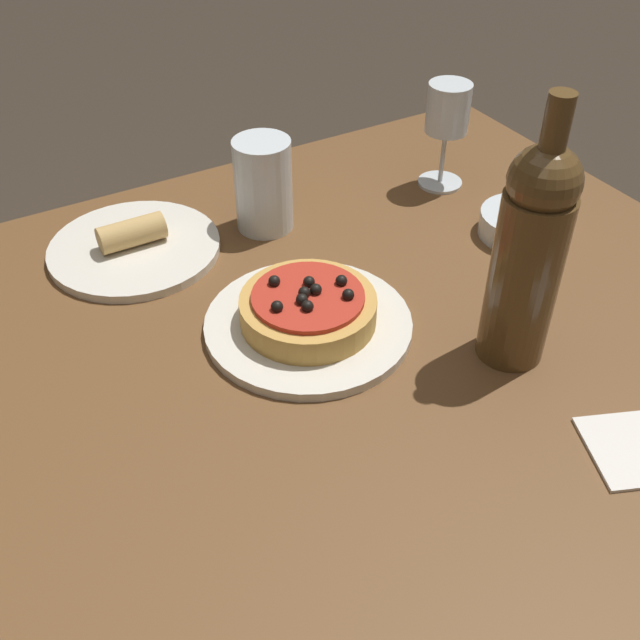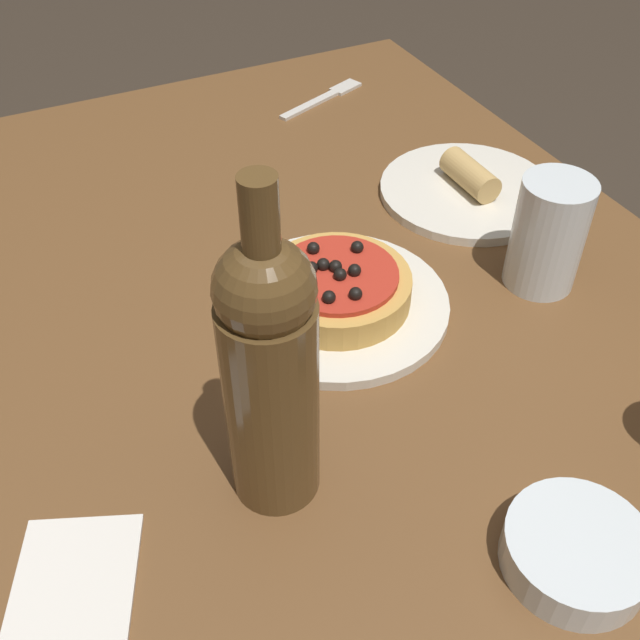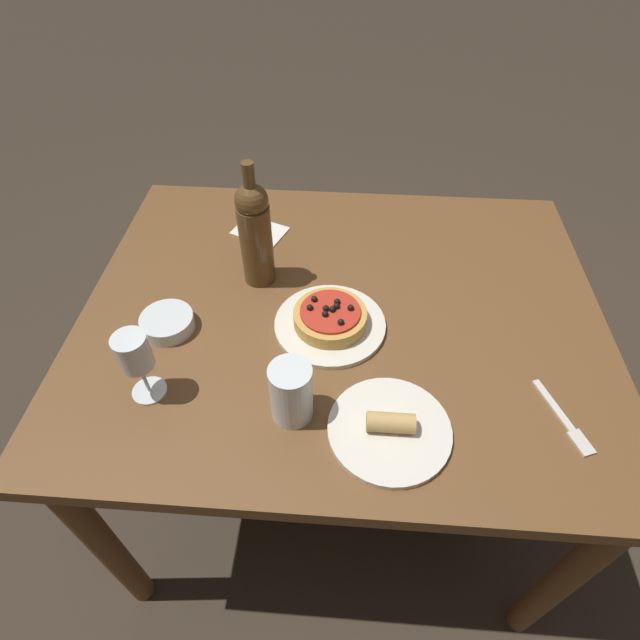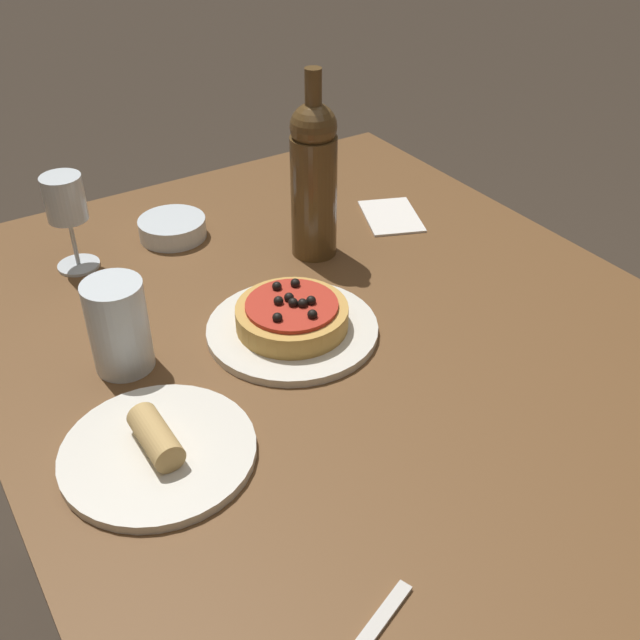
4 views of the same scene
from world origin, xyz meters
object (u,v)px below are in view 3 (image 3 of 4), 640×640
at_px(dinner_plate, 330,325).
at_px(pizza, 330,317).
at_px(water_cup, 291,393).
at_px(wine_bottle, 255,232).
at_px(side_bowl, 167,323).
at_px(wine_glass, 135,355).
at_px(fork, 565,421).
at_px(side_plate, 390,429).
at_px(dining_table, 341,337).

xyz_separation_m(dinner_plate, pizza, (0.00, 0.00, 0.02)).
relative_size(dinner_plate, water_cup, 1.89).
xyz_separation_m(wine_bottle, water_cup, (0.12, -0.38, -0.07)).
bearing_deg(wine_bottle, side_bowl, -134.45).
height_order(dinner_plate, wine_bottle, wine_bottle).
xyz_separation_m(dinner_plate, wine_glass, (-0.34, -0.20, 0.11)).
bearing_deg(wine_bottle, wine_glass, -115.37).
height_order(dinner_plate, side_bowl, side_bowl).
distance_m(water_cup, side_bowl, 0.36).
relative_size(fork, side_plate, 0.73).
relative_size(dinner_plate, wine_bottle, 0.80).
height_order(dinner_plate, side_plate, side_plate).
bearing_deg(fork, side_plate, -103.56).
xyz_separation_m(pizza, side_bowl, (-0.35, -0.03, -0.01)).
relative_size(dining_table, wine_bottle, 3.86).
xyz_separation_m(pizza, water_cup, (-0.06, -0.23, 0.03)).
xyz_separation_m(water_cup, side_plate, (0.18, -0.03, -0.05)).
height_order(dinner_plate, pizza, pizza).
bearing_deg(side_plate, side_bowl, 154.72).
height_order(wine_glass, water_cup, wine_glass).
bearing_deg(fork, dinner_plate, -136.20).
height_order(dining_table, wine_bottle, wine_bottle).
relative_size(wine_bottle, side_bowl, 2.65).
xyz_separation_m(dinner_plate, side_bowl, (-0.35, -0.03, 0.01)).
bearing_deg(dinner_plate, fork, -24.98).
xyz_separation_m(pizza, side_plate, (0.12, -0.26, -0.02)).
height_order(side_bowl, fork, side_bowl).
bearing_deg(side_bowl, wine_bottle, 45.55).
bearing_deg(water_cup, side_plate, -8.83).
relative_size(wine_bottle, water_cup, 2.36).
bearing_deg(dinner_plate, wine_bottle, 140.13).
height_order(dining_table, wine_glass, wine_glass).
xyz_separation_m(dining_table, pizza, (-0.02, -0.06, 0.13)).
distance_m(side_bowl, fork, 0.83).
bearing_deg(water_cup, wine_glass, 174.52).
height_order(pizza, fork, pizza).
height_order(dinner_plate, wine_glass, wine_glass).
distance_m(water_cup, fork, 0.52).
bearing_deg(fork, wine_glass, -112.04).
bearing_deg(fork, pizza, -136.20).
height_order(water_cup, fork, water_cup).
bearing_deg(side_plate, wine_bottle, 126.80).
height_order(pizza, side_plate, pizza).
distance_m(wine_glass, wine_bottle, 0.39).
bearing_deg(dining_table, dinner_plate, -112.16).
distance_m(dinner_plate, wine_bottle, 0.27).
height_order(water_cup, side_bowl, water_cup).
bearing_deg(dinner_plate, dining_table, 67.84).
xyz_separation_m(pizza, wine_bottle, (-0.18, 0.15, 0.10)).
distance_m(dinner_plate, wine_glass, 0.41).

